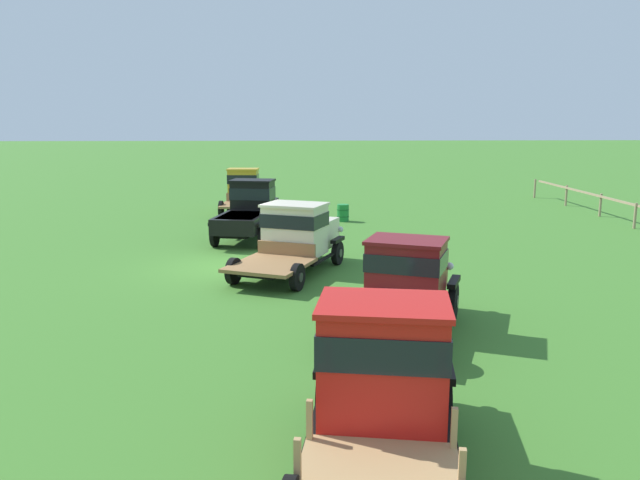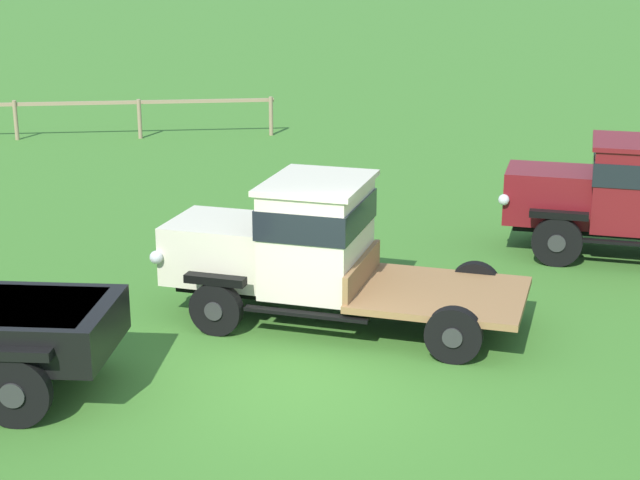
# 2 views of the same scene
# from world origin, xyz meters

# --- Properties ---
(ground_plane) EXTENTS (240.00, 240.00, 0.00)m
(ground_plane) POSITION_xyz_m (0.00, 0.00, 0.00)
(ground_plane) COLOR #3D7528
(vintage_truck_midrow_center) EXTENTS (5.70, 3.85, 2.15)m
(vintage_truck_midrow_center) POSITION_xyz_m (0.30, 2.32, 1.12)
(vintage_truck_midrow_center) COLOR black
(vintage_truck_midrow_center) RESTS_ON ground
(vintage_truck_far_side) EXTENTS (5.09, 3.43, 2.12)m
(vintage_truck_far_side) POSITION_xyz_m (6.12, 4.82, 1.14)
(vintage_truck_far_side) COLOR black
(vintage_truck_far_side) RESTS_ON ground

